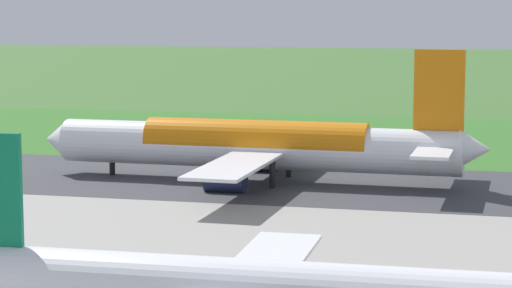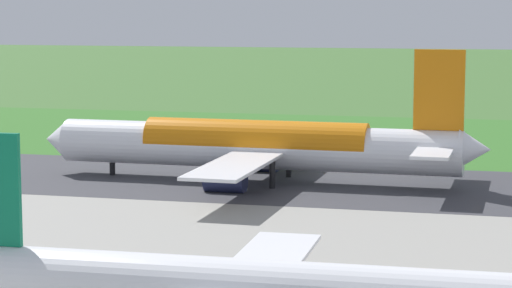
# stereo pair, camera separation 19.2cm
# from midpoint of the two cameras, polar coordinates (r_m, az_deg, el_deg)

# --- Properties ---
(ground_plane) EXTENTS (800.00, 800.00, 0.00)m
(ground_plane) POSITION_cam_midpoint_polar(r_m,az_deg,el_deg) (120.55, 1.60, -2.17)
(ground_plane) COLOR #3D662D
(runway_asphalt) EXTENTS (600.00, 28.58, 0.06)m
(runway_asphalt) POSITION_cam_midpoint_polar(r_m,az_deg,el_deg) (120.55, 1.60, -2.16)
(runway_asphalt) COLOR #38383D
(runway_asphalt) RESTS_ON ground
(grass_verge_foreground) EXTENTS (600.00, 80.00, 0.04)m
(grass_verge_foreground) POSITION_cam_midpoint_polar(r_m,az_deg,el_deg) (155.01, 4.38, 0.00)
(grass_verge_foreground) COLOR #346B27
(grass_verge_foreground) RESTS_ON ground
(airliner_main) EXTENTS (54.05, 44.13, 15.88)m
(airliner_main) POSITION_cam_midpoint_polar(r_m,az_deg,el_deg) (120.54, 0.22, -0.08)
(airliner_main) COLOR white
(airliner_main) RESTS_ON ground
(no_stopping_sign) EXTENTS (0.60, 0.10, 2.29)m
(no_stopping_sign) POSITION_cam_midpoint_polar(r_m,az_deg,el_deg) (156.08, -2.19, 0.57)
(no_stopping_sign) COLOR slate
(no_stopping_sign) RESTS_ON ground
(traffic_cone_orange) EXTENTS (0.40, 0.40, 0.55)m
(traffic_cone_orange) POSITION_cam_midpoint_polar(r_m,az_deg,el_deg) (158.58, -3.80, 0.27)
(traffic_cone_orange) COLOR orange
(traffic_cone_orange) RESTS_ON ground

